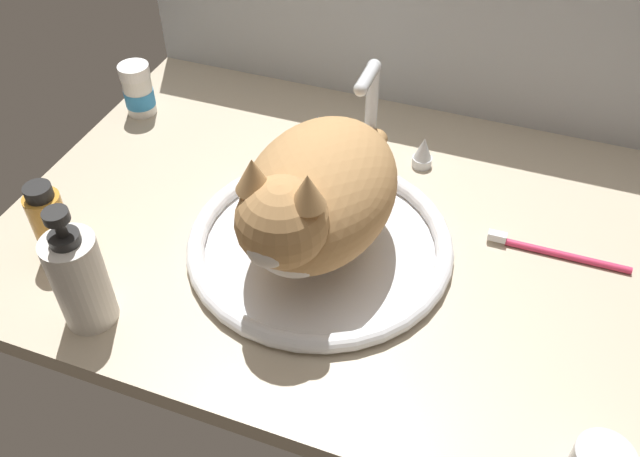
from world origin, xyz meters
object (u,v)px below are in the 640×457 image
at_px(sink_basin, 320,243).
at_px(pill_bottle, 138,91).
at_px(soap_pump_bottle, 80,279).
at_px(faucet, 369,122).
at_px(amber_bottle, 50,223).
at_px(toothbrush, 554,252).
at_px(cat, 314,199).

height_order(sink_basin, pill_bottle, pill_bottle).
relative_size(sink_basin, soap_pump_bottle, 2.07).
xyz_separation_m(faucet, amber_bottle, (-0.34, -0.36, -0.01)).
relative_size(faucet, pill_bottle, 2.27).
xyz_separation_m(soap_pump_bottle, toothbrush, (0.54, 0.31, -0.07)).
height_order(faucet, pill_bottle, faucet).
xyz_separation_m(cat, amber_bottle, (-0.34, -0.11, -0.05)).
bearing_deg(toothbrush, amber_bottle, -160.46).
height_order(cat, amber_bottle, cat).
height_order(sink_basin, faucet, faucet).
relative_size(faucet, cat, 0.53).
height_order(soap_pump_bottle, amber_bottle, soap_pump_bottle).
bearing_deg(faucet, sink_basin, -90.00).
height_order(soap_pump_bottle, toothbrush, soap_pump_bottle).
height_order(cat, toothbrush, cat).
distance_m(faucet, soap_pump_bottle, 0.50).
bearing_deg(sink_basin, cat, -93.91).
height_order(amber_bottle, toothbrush, amber_bottle).
bearing_deg(faucet, amber_bottle, -133.45).
height_order(soap_pump_bottle, pill_bottle, soap_pump_bottle).
xyz_separation_m(cat, soap_pump_bottle, (-0.23, -0.19, -0.04)).
distance_m(sink_basin, pill_bottle, 0.47).
distance_m(sink_basin, amber_bottle, 0.37).
xyz_separation_m(sink_basin, amber_bottle, (-0.34, -0.13, 0.05)).
distance_m(soap_pump_bottle, pill_bottle, 0.46).
bearing_deg(soap_pump_bottle, pill_bottle, 113.27).
bearing_deg(amber_bottle, soap_pump_bottle, -37.23).
height_order(faucet, amber_bottle, faucet).
bearing_deg(toothbrush, cat, -158.95).
relative_size(faucet, soap_pump_bottle, 1.17).
distance_m(cat, pill_bottle, 0.48).
height_order(sink_basin, amber_bottle, amber_bottle).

